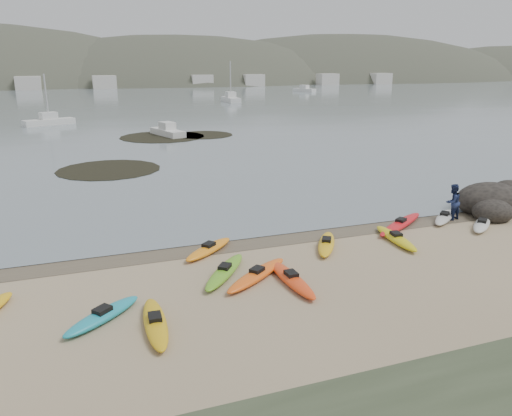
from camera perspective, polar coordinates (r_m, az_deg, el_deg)
name	(u,v)px	position (r m, az deg, el deg)	size (l,w,h in m)	color
ground	(256,238)	(23.80, 0.00, -3.47)	(600.00, 600.00, 0.00)	tan
wet_sand	(258,240)	(23.53, 0.25, -3.69)	(60.00, 60.00, 0.00)	brown
water	(83,76)	(321.23, -19.21, 14.05)	(1200.00, 1200.00, 0.00)	slate
kayaks	(297,258)	(21.09, 4.66, -5.70)	(24.79, 9.10, 0.34)	teal
person_east	(453,202)	(28.26, 21.54, 0.64)	(0.94, 0.74, 1.94)	navy
rock_cluster	(500,206)	(31.22, 26.13, 0.17)	(5.49, 4.07, 1.96)	black
kelp_mats	(160,144)	(51.84, -10.91, 7.14)	(18.89, 24.85, 0.04)	black
moored_boats	(150,102)	(101.34, -12.05, 11.74)	(91.49, 80.64, 1.13)	silver
far_hills	(189,119)	(221.39, -7.71, 9.99)	(550.00, 135.00, 80.00)	#384235
far_town	(116,82)	(166.71, -15.73, 13.69)	(199.00, 5.00, 4.00)	beige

